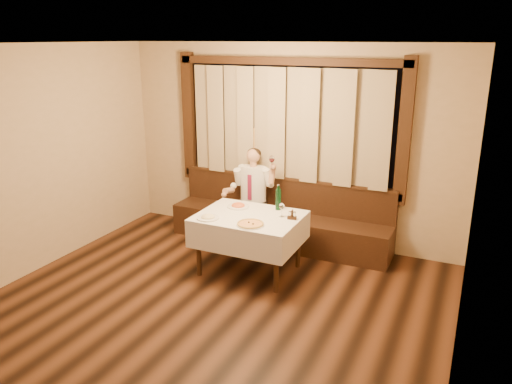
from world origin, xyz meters
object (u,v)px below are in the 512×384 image
at_px(seated_man, 252,188).
at_px(banquette, 280,222).
at_px(pasta_red, 238,204).
at_px(pizza, 250,224).
at_px(green_bottle, 278,199).
at_px(pasta_cream, 208,216).
at_px(cruet_caddy, 292,216).
at_px(dining_table, 249,223).

bearing_deg(seated_man, banquette, 12.20).
relative_size(pasta_red, seated_man, 0.21).
bearing_deg(pizza, banquette, 96.87).
bearing_deg(green_bottle, seated_man, 137.89).
relative_size(pizza, pasta_red, 1.17).
height_order(pasta_cream, cruet_caddy, cruet_caddy).
bearing_deg(pizza, green_bottle, 82.62).
bearing_deg(pasta_cream, cruet_caddy, 23.52).
relative_size(dining_table, pasta_red, 4.48).
height_order(banquette, pizza, banquette).
relative_size(pasta_cream, green_bottle, 0.82).
xyz_separation_m(dining_table, seated_man, (-0.41, 0.94, 0.15)).
bearing_deg(pasta_red, seated_man, 101.45).
distance_m(cruet_caddy, seated_man, 1.26).
bearing_deg(dining_table, seated_man, 113.58).
bearing_deg(pasta_cream, dining_table, 38.19).
xyz_separation_m(banquette, seated_man, (-0.41, -0.09, 0.49)).
height_order(green_bottle, cruet_caddy, green_bottle).
height_order(pizza, green_bottle, green_bottle).
bearing_deg(dining_table, pizza, -62.22).
height_order(pasta_cream, seated_man, seated_man).
bearing_deg(dining_table, pasta_cream, -141.81).
height_order(banquette, dining_table, banquette).
bearing_deg(seated_man, green_bottle, -42.11).
distance_m(dining_table, pizza, 0.36).
distance_m(dining_table, pasta_red, 0.37).
xyz_separation_m(pasta_red, pasta_cream, (-0.14, -0.54, -0.00)).
height_order(dining_table, pizza, pizza).
bearing_deg(green_bottle, banquette, 109.81).
relative_size(pizza, seated_man, 0.24).
xyz_separation_m(pasta_cream, cruet_caddy, (0.93, 0.41, 0.00)).
relative_size(pizza, green_bottle, 1.00).
bearing_deg(dining_table, banquette, 90.00).
height_order(dining_table, cruet_caddy, cruet_caddy).
relative_size(pasta_cream, seated_man, 0.20).
xyz_separation_m(pizza, pasta_red, (-0.42, 0.52, 0.02)).
distance_m(banquette, pizza, 1.41).
relative_size(dining_table, pizza, 3.82).
bearing_deg(green_bottle, pasta_cream, -134.32).
relative_size(dining_table, pasta_cream, 4.69).
distance_m(pizza, seated_man, 1.36).
bearing_deg(pasta_cream, green_bottle, 45.68).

